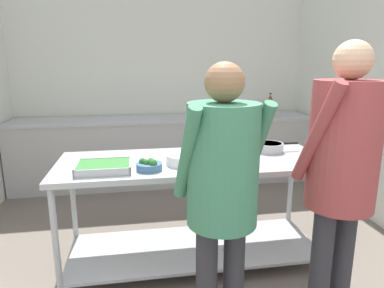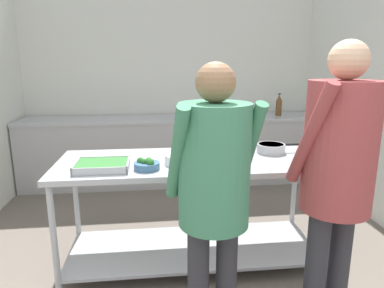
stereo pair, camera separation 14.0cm
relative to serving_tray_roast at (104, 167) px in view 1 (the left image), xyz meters
name	(u,v)px [view 1 (the left image)]	position (x,y,z in m)	size (l,w,h in m)	color
wall_rear	(163,83)	(0.63, 2.53, 0.42)	(4.11, 0.06, 2.65)	silver
back_counter	(166,150)	(0.63, 2.16, -0.45)	(3.95, 0.65, 0.90)	#A8A8A8
serving_counter	(194,194)	(0.67, 0.17, -0.31)	(2.08, 0.79, 0.88)	#ADAFB5
serving_tray_roast	(104,167)	(0.00, 0.00, 0.00)	(0.37, 0.30, 0.05)	#ADAFB5
broccoli_bowl	(149,165)	(0.31, -0.04, 0.01)	(0.18, 0.18, 0.09)	#3D668C
plate_stack	(183,159)	(0.56, 0.07, 0.01)	(0.25, 0.25, 0.07)	white
serving_tray_vegetables	(222,151)	(0.92, 0.30, 0.00)	(0.39, 0.27, 0.05)	#ADAFB5
sauce_pan	(269,147)	(1.33, 0.31, 0.02)	(0.37, 0.23, 0.07)	#ADAFB5
guest_serving_left	(222,179)	(0.69, -0.62, 0.08)	(0.53, 0.40, 1.62)	#2D2D33
guest_serving_right	(342,161)	(1.38, -0.64, 0.16)	(0.54, 0.43, 1.73)	#2D2D33
water_bottle	(270,105)	(2.07, 2.14, 0.14)	(0.08, 0.08, 0.30)	brown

